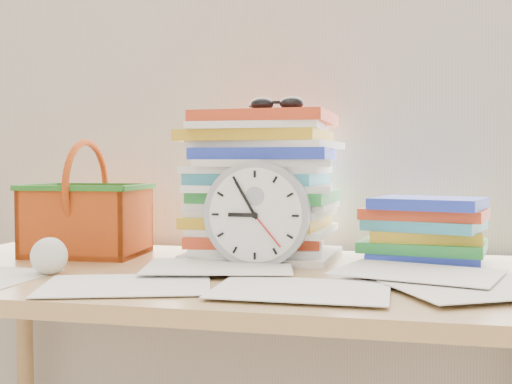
% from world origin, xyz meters
% --- Properties ---
extents(curtain, '(2.40, 0.01, 2.50)m').
position_xyz_m(curtain, '(0.00, 1.98, 1.30)').
color(curtain, beige).
rests_on(curtain, room_shell).
extents(desk, '(1.40, 0.70, 0.75)m').
position_xyz_m(desk, '(0.00, 1.60, 0.68)').
color(desk, tan).
rests_on(desk, ground).
extents(paper_stack, '(0.35, 0.29, 0.34)m').
position_xyz_m(paper_stack, '(0.03, 1.81, 0.92)').
color(paper_stack, white).
rests_on(paper_stack, desk).
extents(clock, '(0.22, 0.04, 0.22)m').
position_xyz_m(clock, '(0.06, 1.66, 0.86)').
color(clock, '#999EA3').
rests_on(clock, desk).
extents(sunglasses, '(0.15, 0.13, 0.03)m').
position_xyz_m(sunglasses, '(0.08, 1.76, 1.10)').
color(sunglasses, black).
rests_on(sunglasses, paper_stack).
extents(book_stack, '(0.31, 0.26, 0.14)m').
position_xyz_m(book_stack, '(0.39, 1.80, 0.82)').
color(book_stack, white).
rests_on(book_stack, desk).
extents(basket, '(0.28, 0.22, 0.27)m').
position_xyz_m(basket, '(-0.38, 1.74, 0.88)').
color(basket, '#CC4F13').
rests_on(basket, desk).
extents(crumpled_ball, '(0.07, 0.07, 0.07)m').
position_xyz_m(crumpled_ball, '(-0.32, 1.48, 0.79)').
color(crumpled_ball, white).
rests_on(crumpled_ball, desk).
extents(scattered_papers, '(1.26, 0.42, 0.02)m').
position_xyz_m(scattered_papers, '(0.00, 1.60, 0.76)').
color(scattered_papers, white).
rests_on(scattered_papers, desk).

